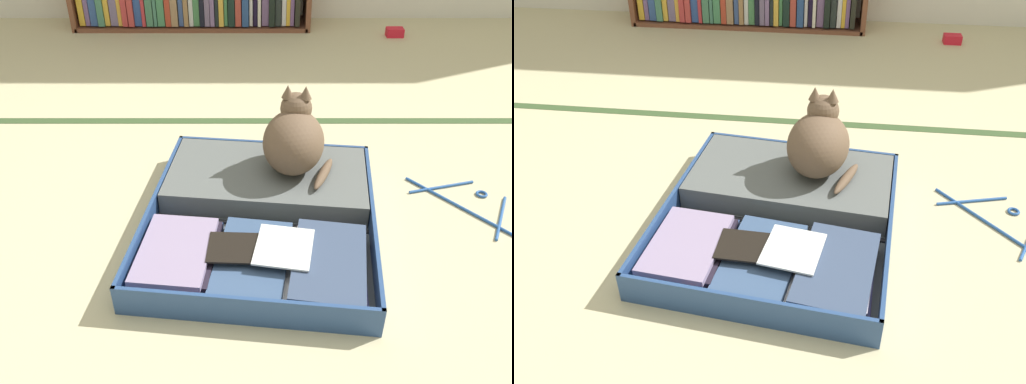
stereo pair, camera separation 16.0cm
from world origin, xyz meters
The scene contains 6 objects.
ground_plane centered at (0.00, 0.00, 0.00)m, with size 10.00×10.00×0.00m, color #C8BD91.
tatami_border centered at (0.00, 0.96, 0.00)m, with size 4.80×0.05×0.00m.
open_suitcase centered at (0.11, 0.26, 0.04)m, with size 0.80×0.88×0.10m.
black_cat centered at (0.22, 0.44, 0.21)m, with size 0.27×0.30×0.28m.
clothes_hanger centered at (0.82, 0.35, 0.01)m, with size 0.33×0.37×0.01m.
small_red_pouch centered at (0.92, 2.05, 0.02)m, with size 0.10×0.07×0.05m.
Camera 2 is at (0.25, -1.14, 1.11)m, focal length 37.87 mm.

